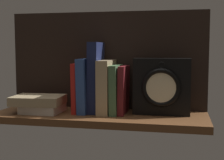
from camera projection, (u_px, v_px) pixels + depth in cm
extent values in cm
cube|color=brown|center=(99.00, 117.00, 116.79)|extent=(76.67, 24.78, 2.50)
cube|color=black|center=(106.00, 61.00, 126.36)|extent=(76.67, 1.20, 37.42)
cube|color=red|center=(79.00, 87.00, 120.69)|extent=(1.96, 14.20, 18.00)
cube|color=#2D4C8E|center=(86.00, 85.00, 120.04)|extent=(3.61, 15.46, 19.74)
cube|color=#192147|center=(96.00, 77.00, 119.01)|extent=(3.88, 12.18, 25.67)
cube|color=tan|center=(107.00, 86.00, 118.47)|extent=(4.21, 15.95, 19.17)
cube|color=#476B44|center=(116.00, 89.00, 117.79)|extent=(2.79, 15.37, 17.48)
cube|color=maroon|center=(124.00, 90.00, 117.26)|extent=(2.40, 13.36, 17.16)
cube|color=black|center=(162.00, 86.00, 114.91)|extent=(19.94, 6.15, 19.94)
torus|color=black|center=(161.00, 88.00, 111.53)|extent=(13.38, 1.64, 13.38)
cylinder|color=beige|center=(161.00, 88.00, 111.53)|extent=(10.80, 0.60, 10.80)
cube|color=black|center=(157.00, 87.00, 111.29)|extent=(2.65, 0.30, 0.73)
cube|color=black|center=(165.00, 83.00, 110.60)|extent=(3.07, 0.30, 3.32)
torus|color=black|center=(161.00, 65.00, 111.18)|extent=(2.44, 0.44, 2.44)
cube|color=beige|center=(43.00, 108.00, 119.27)|extent=(13.93, 12.71, 2.97)
cube|color=#9E8966|center=(38.00, 100.00, 119.04)|extent=(18.75, 14.48, 3.14)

